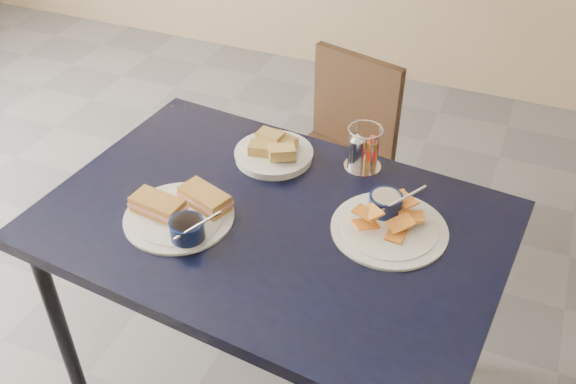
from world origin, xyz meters
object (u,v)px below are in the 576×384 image
at_px(sandwich_plate, 182,212).
at_px(bread_basket, 274,152).
at_px(condiment_caddy, 362,151).
at_px(dining_table, 272,237).
at_px(plantain_plate, 388,220).
at_px(chair_far, 337,141).

distance_m(sandwich_plate, bread_basket, 0.37).
height_order(bread_basket, condiment_caddy, condiment_caddy).
distance_m(dining_table, condiment_caddy, 0.37).
distance_m(sandwich_plate, plantain_plate, 0.54).
relative_size(plantain_plate, condiment_caddy, 2.24).
height_order(dining_table, chair_far, chair_far).
xyz_separation_m(chair_far, bread_basket, (-0.01, -0.58, 0.32)).
bearing_deg(sandwich_plate, chair_far, 82.29).
height_order(sandwich_plate, condiment_caddy, condiment_caddy).
bearing_deg(condiment_caddy, sandwich_plate, -131.79).
bearing_deg(dining_table, chair_far, 96.27).
bearing_deg(dining_table, bread_basket, 112.26).
height_order(dining_table, plantain_plate, plantain_plate).
xyz_separation_m(dining_table, sandwich_plate, (-0.22, -0.09, 0.09)).
distance_m(chair_far, condiment_caddy, 0.68).
bearing_deg(condiment_caddy, chair_far, 114.64).
xyz_separation_m(sandwich_plate, plantain_plate, (0.51, 0.19, -0.01)).
relative_size(sandwich_plate, bread_basket, 1.35).
relative_size(chair_far, sandwich_plate, 2.55).
xyz_separation_m(sandwich_plate, condiment_caddy, (0.37, 0.41, 0.03)).
height_order(sandwich_plate, plantain_plate, same).
xyz_separation_m(sandwich_plate, bread_basket, (0.11, 0.35, -0.00)).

